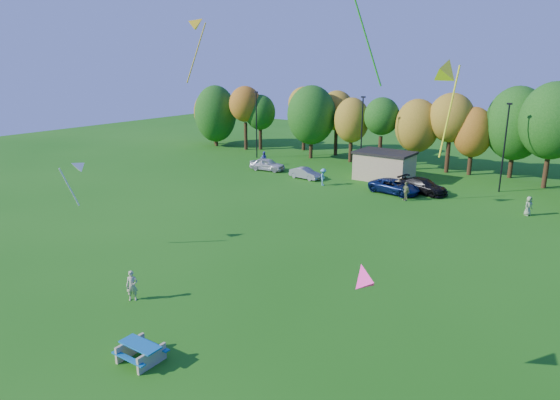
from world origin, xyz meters
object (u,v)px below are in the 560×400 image
Objects in this scene: car_b at (305,173)px; car_a at (267,164)px; picnic_table at (141,351)px; car_c at (394,186)px; kite_flyer at (132,286)px; car_d at (423,186)px.

car_a is at bearing 84.90° from car_b.
picnic_table is 0.39× the size of car_c.
kite_flyer is 33.02m from car_d.
car_c is 2.95m from car_d.
car_c is (2.50, 30.84, -0.16)m from kite_flyer.
car_b is at bearing 109.95° from car_d.
car_a is 1.16× the size of car_b.
car_a is 17.25m from car_c.
car_d is at bearing -43.96° from car_c.
car_a is (-19.87, 35.66, 0.25)m from picnic_table.
car_d reaches higher than car_a.
car_b is 0.73× the size of car_c.
car_b is (-13.63, 34.65, 0.13)m from picnic_table.
car_d reaches higher than car_c.
car_b reaches higher than picnic_table.
car_b is at bearing -107.92° from car_a.
car_c is 1.00× the size of car_d.
car_d is (-0.35, 36.30, 0.25)m from picnic_table.
kite_flyer is 35.25m from car_a.
car_c is (17.21, -1.19, -0.02)m from car_a.
car_c is at bearing 93.08° from picnic_table.
picnic_table is at bearing -76.33° from kite_flyer.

